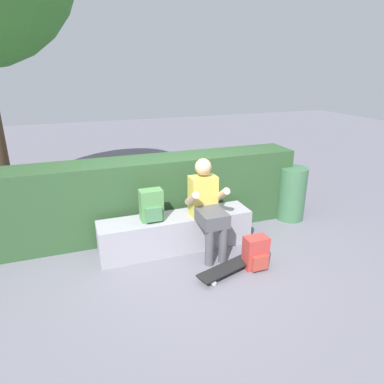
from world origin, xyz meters
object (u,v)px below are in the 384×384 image
person_skater (207,204)px  trash_bin (292,194)px  bench_main (176,232)px  skateboard_near_person (228,268)px  backpack_on_ground (256,253)px  backpack_on_bench (151,206)px

person_skater → trash_bin: size_ratio=1.45×
bench_main → skateboard_near_person: size_ratio=2.43×
bench_main → trash_bin: size_ratio=2.40×
person_skater → backpack_on_ground: size_ratio=3.03×
bench_main → trash_bin: bearing=8.4°
backpack_on_ground → trash_bin: bearing=40.9°
backpack_on_bench → bench_main: bearing=1.7°
person_skater → skateboard_near_person: bearing=-86.3°
person_skater → backpack_on_bench: 0.69m
backpack_on_ground → person_skater: bearing=126.0°
bench_main → backpack_on_ground: bench_main is taller
skateboard_near_person → trash_bin: trash_bin is taller
bench_main → person_skater: bearing=-31.3°
bench_main → person_skater: (0.35, -0.21, 0.43)m
backpack_on_bench → backpack_on_ground: size_ratio=1.00×
backpack_on_bench → trash_bin: backpack_on_bench is taller
skateboard_near_person → backpack_on_bench: size_ratio=2.06×
person_skater → backpack_on_ground: 0.84m
skateboard_near_person → backpack_on_ground: (0.37, 0.01, 0.12)m
backpack_on_bench → backpack_on_ground: 1.39m
skateboard_near_person → person_skater: bearing=93.7°
backpack_on_ground → trash_bin: trash_bin is taller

